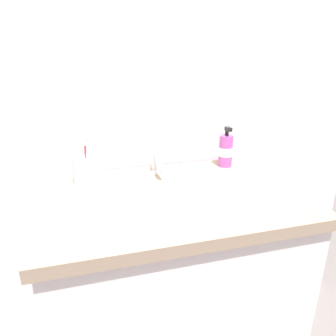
{
  "coord_description": "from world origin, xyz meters",
  "views": [
    {
      "loc": [
        -0.28,
        -0.97,
        1.35
      ],
      "look_at": [
        -0.01,
        0.03,
        0.96
      ],
      "focal_mm": 33.47,
      "sensor_mm": 36.0,
      "label": 1
    }
  ],
  "objects": [
    {
      "name": "faucet",
      "position": [
        -0.01,
        0.21,
        0.93
      ],
      "size": [
        0.02,
        0.15,
        0.11
      ],
      "color": "silver",
      "rests_on": "sink_basin"
    },
    {
      "name": "vanity_counter",
      "position": [
        0.0,
        0.0,
        0.44
      ],
      "size": [
        0.92,
        0.61,
        0.87
      ],
      "color": "silver",
      "rests_on": "ground"
    },
    {
      "name": "toothbrush_white",
      "position": [
        -0.28,
        0.17,
        0.99
      ],
      "size": [
        0.04,
        0.03,
        0.2
      ],
      "color": "white",
      "rests_on": "toothbrush_cup"
    },
    {
      "name": "sink_basin",
      "position": [
        -0.01,
        0.0,
        0.84
      ],
      "size": [
        0.45,
        0.45,
        0.09
      ],
      "color": "white",
      "rests_on": "vanity_counter"
    },
    {
      "name": "toothbrush_red",
      "position": [
        -0.29,
        0.17,
        0.98
      ],
      "size": [
        0.02,
        0.02,
        0.17
      ],
      "color": "red",
      "rests_on": "toothbrush_cup"
    },
    {
      "name": "tiled_wall_back",
      "position": [
        0.0,
        0.35,
        1.2
      ],
      "size": [
        2.12,
        0.04,
        2.4
      ],
      "primitive_type": "cube",
      "color": "silver",
      "rests_on": "ground"
    },
    {
      "name": "soap_dispenser",
      "position": [
        0.31,
        0.22,
        0.94
      ],
      "size": [
        0.06,
        0.06,
        0.18
      ],
      "color": "#B24CA5",
      "rests_on": "vanity_counter"
    },
    {
      "name": "toothbrush_cup",
      "position": [
        -0.3,
        0.19,
        0.92
      ],
      "size": [
        0.07,
        0.07,
        0.1
      ],
      "primitive_type": "cylinder",
      "color": "white",
      "rests_on": "vanity_counter"
    }
  ]
}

